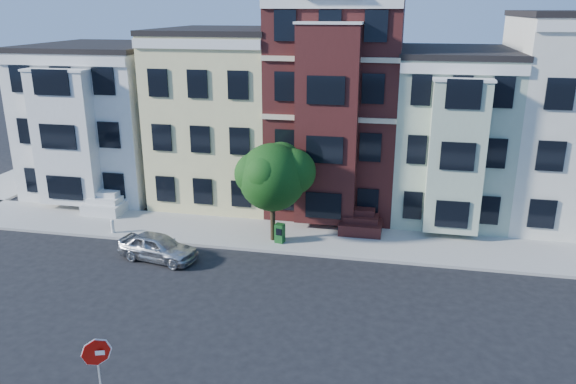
% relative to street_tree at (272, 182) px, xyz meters
% --- Properties ---
extents(ground, '(120.00, 120.00, 0.00)m').
position_rel_street_tree_xyz_m(ground, '(2.35, -7.34, -3.25)').
color(ground, black).
extents(far_sidewalk, '(60.00, 4.00, 0.15)m').
position_rel_street_tree_xyz_m(far_sidewalk, '(2.35, 0.66, -3.18)').
color(far_sidewalk, '#9E9B93').
rests_on(far_sidewalk, ground).
extents(house_white, '(8.00, 9.00, 9.00)m').
position_rel_street_tree_xyz_m(house_white, '(-12.65, 7.16, 1.25)').
color(house_white, silver).
rests_on(house_white, ground).
extents(house_yellow, '(7.00, 9.00, 10.00)m').
position_rel_street_tree_xyz_m(house_yellow, '(-4.65, 7.16, 1.75)').
color(house_yellow, beige).
rests_on(house_yellow, ground).
extents(house_brown, '(7.00, 9.00, 12.00)m').
position_rel_street_tree_xyz_m(house_brown, '(2.35, 7.16, 2.75)').
color(house_brown, '#3D1513').
rests_on(house_brown, ground).
extents(house_green, '(6.00, 9.00, 9.00)m').
position_rel_street_tree_xyz_m(house_green, '(8.85, 7.16, 1.25)').
color(house_green, '#A5B89C').
rests_on(house_green, ground).
extents(street_tree, '(5.93, 5.93, 6.20)m').
position_rel_street_tree_xyz_m(street_tree, '(0.00, 0.00, 0.00)').
color(street_tree, '#184B13').
rests_on(street_tree, far_sidewalk).
extents(parked_car, '(4.10, 2.27, 1.32)m').
position_rel_street_tree_xyz_m(parked_car, '(-4.87, -3.14, -2.59)').
color(parked_car, '#AAACB1').
rests_on(parked_car, ground).
extents(newspaper_box, '(0.52, 0.48, 0.98)m').
position_rel_street_tree_xyz_m(newspaper_box, '(0.42, -0.27, -2.61)').
color(newspaper_box, '#174F1E').
rests_on(newspaper_box, far_sidewalk).
extents(fire_hydrant, '(0.24, 0.24, 0.59)m').
position_rel_street_tree_xyz_m(fire_hydrant, '(-8.47, -0.81, -2.81)').
color(fire_hydrant, silver).
rests_on(fire_hydrant, far_sidewalk).
extents(stop_sign, '(0.84, 0.37, 3.06)m').
position_rel_street_tree_xyz_m(stop_sign, '(-1.75, -13.88, -1.57)').
color(stop_sign, '#A70300').
rests_on(stop_sign, near_sidewalk).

